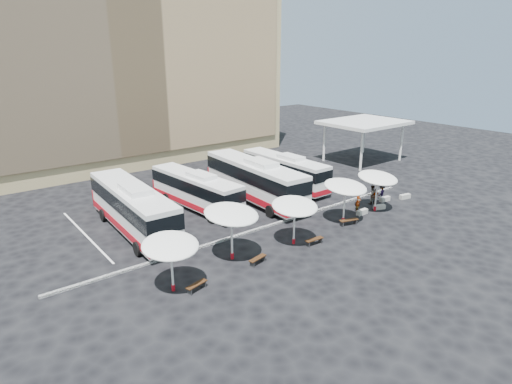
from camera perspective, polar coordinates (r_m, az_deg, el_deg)
ground at (r=34.55m, az=1.76°, el=-5.03°), size 120.00×120.00×0.00m
sandstone_building at (r=59.77m, az=-18.89°, el=16.40°), size 42.00×18.25×29.60m
service_canopy at (r=56.77m, az=14.26°, el=8.85°), size 10.00×8.00×5.20m
curb_divider at (r=34.87m, az=1.24°, el=-4.66°), size 34.00×0.25×0.15m
bay_lines at (r=40.58m, az=-5.47°, el=-1.46°), size 24.15×12.00×0.01m
bus_0 at (r=34.78m, az=-16.14°, el=-1.94°), size 3.38×12.89×4.06m
bus_1 at (r=38.85m, az=-8.04°, el=0.31°), size 3.35×11.22×3.51m
bus_2 at (r=40.41m, az=-0.22°, el=1.72°), size 3.55×13.30×4.18m
bus_3 at (r=44.79m, az=3.81°, el=2.94°), size 2.68×11.27×3.57m
sunshade_0 at (r=25.43m, az=-11.35°, el=-7.04°), size 3.52×3.56×3.48m
sunshade_1 at (r=28.65m, az=-3.30°, el=-2.99°), size 4.85×4.87×3.88m
sunshade_2 at (r=31.09m, az=5.19°, el=-1.90°), size 4.15×4.18×3.51m
sunshade_3 at (r=35.66m, az=11.84°, el=0.67°), size 3.66×3.71×3.66m
sunshade_4 at (r=39.03m, az=15.92°, el=1.82°), size 3.56×3.60×3.61m
wood_bench_0 at (r=26.42m, az=-7.93°, el=-12.22°), size 1.52×0.72×0.45m
wood_bench_1 at (r=29.15m, az=0.23°, el=-8.93°), size 1.51×0.70×0.45m
wood_bench_2 at (r=32.11m, az=7.78°, el=-6.38°), size 1.56×0.52×0.47m
wood_bench_3 at (r=36.04m, az=12.27°, el=-3.78°), size 1.68×0.86×0.50m
conc_bench_0 at (r=38.69m, az=13.97°, el=-2.61°), size 1.18×0.42×0.44m
conc_bench_1 at (r=40.37m, az=16.12°, el=-1.93°), size 1.15×0.74×0.41m
conc_bench_2 at (r=42.65m, az=16.80°, el=-0.90°), size 1.17×0.47×0.43m
conc_bench_3 at (r=43.97m, az=19.24°, el=-0.57°), size 1.21×0.61×0.44m
passenger_0 at (r=39.11m, az=13.47°, el=-1.21°), size 0.82×0.73×1.89m
passenger_1 at (r=41.29m, az=15.21°, el=-0.35°), size 1.08×0.97×1.83m
passenger_2 at (r=41.31m, az=15.64°, el=-0.58°), size 0.93×0.41×1.56m
passenger_3 at (r=42.56m, az=16.38°, el=-0.10°), size 1.13×0.83×1.56m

